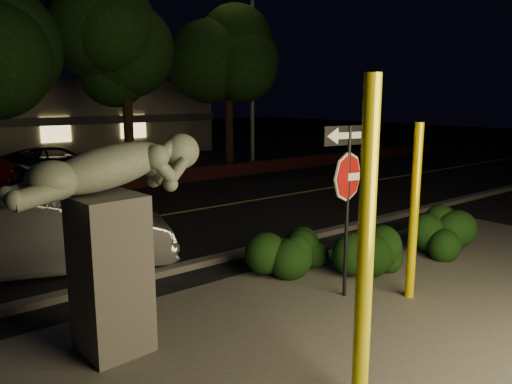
% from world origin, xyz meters
% --- Properties ---
extents(ground, '(90.00, 90.00, 0.00)m').
position_xyz_m(ground, '(0.00, 10.00, 0.00)').
color(ground, black).
rests_on(ground, ground).
extents(patio, '(14.00, 6.00, 0.02)m').
position_xyz_m(patio, '(0.00, -1.00, 0.01)').
color(patio, '#4C4944').
rests_on(patio, ground).
extents(road, '(80.00, 8.00, 0.01)m').
position_xyz_m(road, '(0.00, 7.00, 0.01)').
color(road, black).
rests_on(road, ground).
extents(lane_marking, '(80.00, 0.12, 0.00)m').
position_xyz_m(lane_marking, '(0.00, 7.00, 0.02)').
color(lane_marking, '#C5B64E').
rests_on(lane_marking, road).
extents(curb, '(80.00, 0.25, 0.12)m').
position_xyz_m(curb, '(0.00, 2.90, 0.06)').
color(curb, '#4C4944').
rests_on(curb, ground).
extents(brick_wall, '(40.00, 0.35, 0.50)m').
position_xyz_m(brick_wall, '(0.00, 11.30, 0.25)').
color(brick_wall, '#471617').
rests_on(brick_wall, ground).
extents(parking_lot, '(40.00, 12.00, 0.01)m').
position_xyz_m(parking_lot, '(0.00, 17.00, 0.01)').
color(parking_lot, black).
rests_on(parking_lot, ground).
extents(tree_far_c, '(4.80, 4.80, 7.84)m').
position_xyz_m(tree_far_c, '(2.50, 12.80, 5.66)').
color(tree_far_c, black).
rests_on(tree_far_c, ground).
extents(tree_far_d, '(4.40, 4.40, 7.42)m').
position_xyz_m(tree_far_d, '(7.50, 13.30, 5.42)').
color(tree_far_d, black).
rests_on(tree_far_d, ground).
extents(yellow_pole_left, '(0.17, 0.17, 3.42)m').
position_xyz_m(yellow_pole_left, '(-1.70, -1.88, 1.71)').
color(yellow_pole_left, '#FFF118').
rests_on(yellow_pole_left, ground).
extents(yellow_pole_right, '(0.14, 0.14, 2.81)m').
position_xyz_m(yellow_pole_right, '(1.17, -0.51, 1.41)').
color(yellow_pole_right, '#EED400').
rests_on(yellow_pole_right, ground).
extents(signpost, '(0.92, 0.20, 2.76)m').
position_xyz_m(signpost, '(0.38, 0.17, 1.96)').
color(signpost, black).
rests_on(signpost, ground).
extents(sculpture, '(2.54, 0.85, 2.72)m').
position_xyz_m(sculpture, '(-3.19, 0.83, 1.67)').
color(sculpture, '#4C4944').
rests_on(sculpture, ground).
extents(hedge_center, '(2.02, 1.47, 0.95)m').
position_xyz_m(hedge_center, '(0.47, 1.57, 0.48)').
color(hedge_center, black).
rests_on(hedge_center, ground).
extents(hedge_right, '(1.74, 1.33, 1.01)m').
position_xyz_m(hedge_right, '(1.57, 0.45, 0.51)').
color(hedge_right, black).
rests_on(hedge_right, ground).
extents(hedge_far_right, '(1.55, 0.97, 1.07)m').
position_xyz_m(hedge_far_right, '(3.38, 0.32, 0.54)').
color(hedge_far_right, black).
rests_on(hedge_far_right, ground).
extents(streetlight, '(1.34, 0.39, 8.86)m').
position_xyz_m(streetlight, '(8.20, 12.77, 5.27)').
color(streetlight, '#515156').
rests_on(streetlight, ground).
extents(silver_sedan, '(4.69, 2.86, 1.46)m').
position_xyz_m(silver_sedan, '(-2.99, 4.23, 0.73)').
color(silver_sedan, '#A0A0A4').
rests_on(silver_sedan, ground).
extents(parked_car_dark, '(4.86, 2.91, 1.26)m').
position_xyz_m(parked_car_dark, '(0.58, 15.15, 0.63)').
color(parked_car_dark, black).
rests_on(parked_car_dark, ground).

